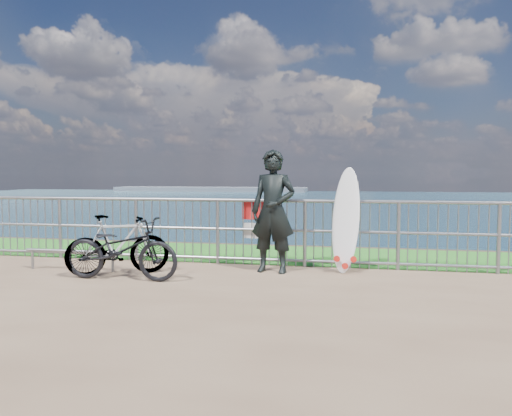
% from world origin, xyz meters
% --- Properties ---
extents(grass_strip, '(120.00, 120.00, 0.00)m').
position_xyz_m(grass_strip, '(0.00, 2.70, 0.01)').
color(grass_strip, '#22721F').
rests_on(grass_strip, ground).
extents(seascape, '(260.00, 260.00, 5.00)m').
position_xyz_m(seascape, '(-43.75, 147.49, -4.03)').
color(seascape, brown).
rests_on(seascape, ground).
extents(railing, '(10.06, 0.10, 1.13)m').
position_xyz_m(railing, '(0.02, 1.60, 0.58)').
color(railing, gray).
rests_on(railing, ground).
extents(surfer, '(0.76, 0.56, 1.93)m').
position_xyz_m(surfer, '(0.56, 1.05, 0.96)').
color(surfer, black).
rests_on(surfer, ground).
extents(surfboard, '(0.52, 0.49, 1.67)m').
position_xyz_m(surfboard, '(1.67, 1.30, 0.77)').
color(surfboard, silver).
rests_on(surfboard, ground).
extents(bicycle_near, '(1.74, 0.61, 0.91)m').
position_xyz_m(bicycle_near, '(-1.53, 0.05, 0.46)').
color(bicycle_near, black).
rests_on(bicycle_near, ground).
extents(bicycle_far, '(1.56, 1.16, 0.93)m').
position_xyz_m(bicycle_far, '(-1.73, 0.36, 0.47)').
color(bicycle_far, black).
rests_on(bicycle_far, ground).
extents(bike_rack, '(1.61, 0.05, 0.34)m').
position_xyz_m(bike_rack, '(-2.63, 0.55, 0.28)').
color(bike_rack, gray).
rests_on(bike_rack, ground).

